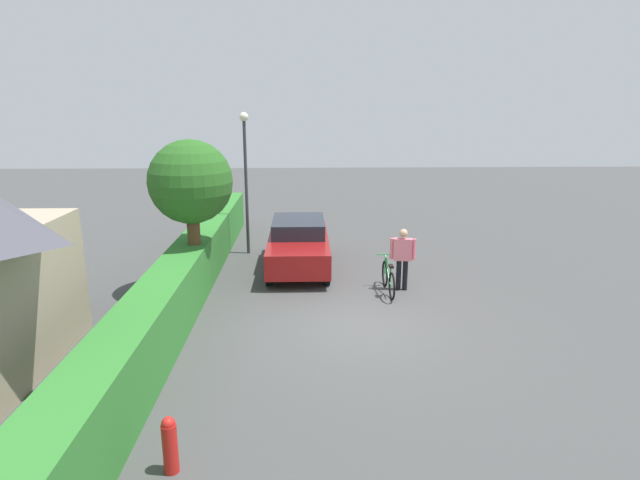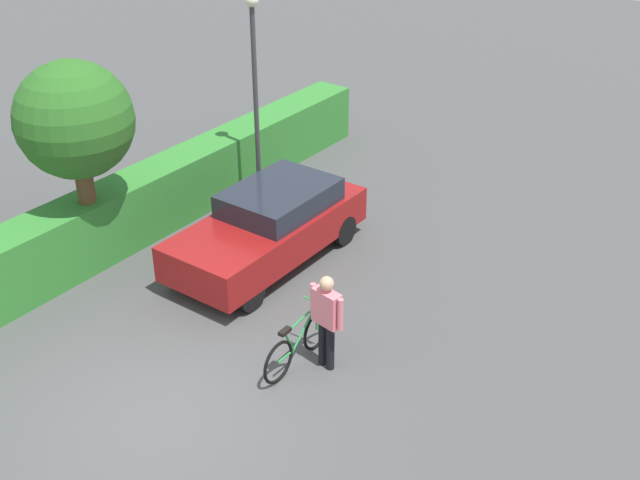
{
  "view_description": "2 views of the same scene",
  "coord_description": "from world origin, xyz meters",
  "px_view_note": "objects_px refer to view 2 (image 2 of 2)",
  "views": [
    {
      "loc": [
        -10.58,
        1.18,
        4.71
      ],
      "look_at": [
        2.54,
        0.77,
        1.32
      ],
      "focal_mm": 29.48,
      "sensor_mm": 36.0,
      "label": 1
    },
    {
      "loc": [
        -5.54,
        -6.97,
        7.82
      ],
      "look_at": [
        4.22,
        0.11,
        0.91
      ],
      "focal_mm": 44.27,
      "sensor_mm": 36.0,
      "label": 2
    }
  ],
  "objects_px": {
    "person_rider": "(327,315)",
    "tree_kerbside": "(75,122)",
    "parked_car_near": "(270,225)",
    "bicycle": "(298,344)",
    "street_lamp": "(255,75)"
  },
  "relations": [
    {
      "from": "person_rider",
      "to": "tree_kerbside",
      "type": "distance_m",
      "value": 5.64
    },
    {
      "from": "person_rider",
      "to": "tree_kerbside",
      "type": "relative_size",
      "value": 0.42
    },
    {
      "from": "tree_kerbside",
      "to": "person_rider",
      "type": "bearing_deg",
      "value": -89.64
    },
    {
      "from": "parked_car_near",
      "to": "tree_kerbside",
      "type": "distance_m",
      "value": 3.9
    },
    {
      "from": "parked_car_near",
      "to": "person_rider",
      "type": "distance_m",
      "value": 3.36
    },
    {
      "from": "person_rider",
      "to": "parked_car_near",
      "type": "bearing_deg",
      "value": 53.85
    },
    {
      "from": "person_rider",
      "to": "bicycle",
      "type": "bearing_deg",
      "value": 118.57
    },
    {
      "from": "street_lamp",
      "to": "tree_kerbside",
      "type": "distance_m",
      "value": 3.8
    },
    {
      "from": "parked_car_near",
      "to": "person_rider",
      "type": "height_order",
      "value": "person_rider"
    },
    {
      "from": "parked_car_near",
      "to": "street_lamp",
      "type": "height_order",
      "value": "street_lamp"
    },
    {
      "from": "street_lamp",
      "to": "tree_kerbside",
      "type": "xyz_separation_m",
      "value": [
        -3.68,
        0.95,
        -0.05
      ]
    },
    {
      "from": "parked_car_near",
      "to": "bicycle",
      "type": "xyz_separation_m",
      "value": [
        -2.19,
        -2.32,
        -0.36
      ]
    },
    {
      "from": "parked_car_near",
      "to": "bicycle",
      "type": "bearing_deg",
      "value": -133.33
    },
    {
      "from": "street_lamp",
      "to": "person_rider",
      "type": "bearing_deg",
      "value": -129.86
    },
    {
      "from": "street_lamp",
      "to": "tree_kerbside",
      "type": "relative_size",
      "value": 1.15
    }
  ]
}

